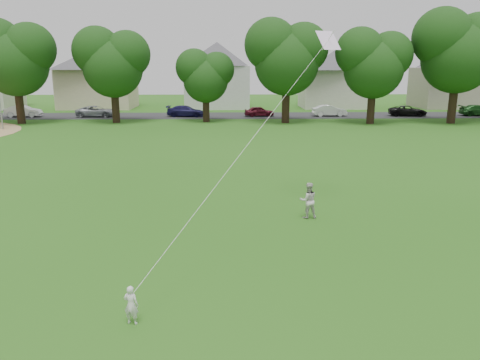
{
  "coord_description": "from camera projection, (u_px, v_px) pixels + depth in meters",
  "views": [
    {
      "loc": [
        1.44,
        -12.19,
        5.84
      ],
      "look_at": [
        1.79,
        2.0,
        2.3
      ],
      "focal_mm": 35.0,
      "sensor_mm": 36.0,
      "label": 1
    }
  ],
  "objects": [
    {
      "name": "parked_cars",
      "position": [
        230.0,
        111.0,
        52.86
      ],
      "size": [
        63.66,
        2.39,
        1.3
      ],
      "color": "black",
      "rests_on": "ground"
    },
    {
      "name": "kite",
      "position": [
        256.0,
        133.0,
        14.66
      ],
      "size": [
        3.74,
        5.34,
        12.99
      ],
      "color": "white",
      "rests_on": "ground"
    },
    {
      "name": "tree_row",
      "position": [
        278.0,
        56.0,
        45.84
      ],
      "size": [
        81.04,
        8.73,
        11.44
      ],
      "color": "black",
      "rests_on": "ground"
    },
    {
      "name": "ground",
      "position": [
        178.0,
        276.0,
        13.21
      ],
      "size": [
        160.0,
        160.0,
        0.0
      ],
      "primitive_type": "plane",
      "color": "#265C15",
      "rests_on": "ground"
    },
    {
      "name": "older_boy",
      "position": [
        308.0,
        200.0,
        18.05
      ],
      "size": [
        0.74,
        0.61,
        1.41
      ],
      "primitive_type": "imported",
      "rotation": [
        0.0,
        0.0,
        3.26
      ],
      "color": "beige",
      "rests_on": "ground"
    },
    {
      "name": "street",
      "position": [
        216.0,
        116.0,
        53.94
      ],
      "size": [
        90.0,
        7.0,
        0.01
      ],
      "primitive_type": "cube",
      "color": "#2D2D30",
      "rests_on": "ground"
    },
    {
      "name": "house_row",
      "position": [
        213.0,
        70.0,
        62.41
      ],
      "size": [
        77.9,
        14.15,
        10.15
      ],
      "color": "beige",
      "rests_on": "ground"
    },
    {
      "name": "toddler",
      "position": [
        131.0,
        305.0,
        10.7
      ],
      "size": [
        0.39,
        0.3,
        0.95
      ],
      "primitive_type": "imported",
      "rotation": [
        0.0,
        0.0,
        2.92
      ],
      "color": "silver",
      "rests_on": "ground"
    }
  ]
}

